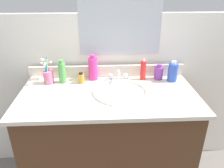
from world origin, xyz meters
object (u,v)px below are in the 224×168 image
Objects in this scene: bottle_cream_purple at (159,73)px; bottle_shampoo_blue at (173,72)px; faucet at (118,77)px; bottle_spray_red at (143,70)px; soap_bar at (36,78)px; bottle_toner_green at (62,72)px; cup_pink at (48,76)px; bottle_soap_pink at (93,68)px; bottle_oil_amber at (81,78)px.

bottle_cream_purple is 0.75× the size of bottle_shampoo_blue.
faucet is 0.94× the size of bottle_spray_red.
bottle_toner_green is at bearing -14.21° from soap_bar.
cup_pink is at bearing -30.20° from soap_bar.
bottle_toner_green reaches higher than bottle_spray_red.
bottle_shampoo_blue is 2.43× the size of soap_bar.
bottle_cream_purple is 0.59× the size of cup_pink.
bottle_toner_green is at bearing -178.03° from bottle_cream_purple.
soap_bar is at bearing 177.79° from bottle_spray_red.
bottle_spray_red is 0.22m from bottle_shampoo_blue.
cup_pink is 3.09× the size of soap_bar.
cup_pink is at bearing -169.99° from bottle_soap_pink.
bottle_toner_green is 1.11× the size of bottle_shampoo_blue.
bottle_toner_green is 0.22m from soap_bar.
bottle_cream_purple is at bearing -2.49° from bottle_soap_pink.
faucet is at bearing 176.22° from bottle_shampoo_blue.
bottle_oil_amber is 0.24m from cup_pink.
faucet is 1.03× the size of bottle_shampoo_blue.
bottle_spray_red reaches higher than bottle_shampoo_blue.
faucet is 0.81× the size of cup_pink.
bottle_oil_amber is 0.67m from bottle_shampoo_blue.
bottle_toner_green reaches higher than bottle_shampoo_blue.
bottle_shampoo_blue reaches higher than bottle_oil_amber.
bottle_spray_red is at bearing 3.18° from faucet.
cup_pink is at bearing 178.25° from bottle_oil_amber.
cup_pink is (-0.24, 0.01, 0.02)m from bottle_oil_amber.
bottle_shampoo_blue reaches higher than bottle_cream_purple.
bottle_shampoo_blue is (0.09, -0.04, 0.02)m from bottle_cream_purple.
bottle_oil_amber is (-0.27, -0.03, 0.01)m from faucet.
bottle_soap_pink is at bearing 11.66° from bottle_toner_green.
bottle_soap_pink reaches higher than bottle_oil_amber.
faucet is at bearing -10.46° from bottle_soap_pink.
bottle_cream_purple is at bearing 157.09° from bottle_shampoo_blue.
bottle_toner_green reaches higher than soap_bar.
bottle_spray_red is 0.37m from bottle_soap_pink.
faucet is 0.51m from cup_pink.
bottle_cream_purple is 0.58m from bottle_oil_amber.
soap_bar is at bearing 176.17° from faucet.
bottle_oil_amber is 0.12m from bottle_soap_pink.
bottle_spray_red is 2.65× the size of soap_bar.
bottle_oil_amber is 0.46m from bottle_spray_red.
bottle_cream_purple is 0.61× the size of bottle_soap_pink.
faucet is 1.37× the size of bottle_cream_purple.
bottle_soap_pink is at bearing 177.51° from bottle_cream_purple.
bottle_oil_amber is (-0.58, -0.04, -0.01)m from bottle_cream_purple.
cup_pink is (-0.10, -0.01, -0.02)m from bottle_toner_green.
bottle_soap_pink reaches higher than faucet.
bottle_soap_pink is 2.97× the size of soap_bar.
bottle_shampoo_blue is 0.59m from bottle_soap_pink.
bottle_toner_green is at bearing -177.90° from bottle_spray_red.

